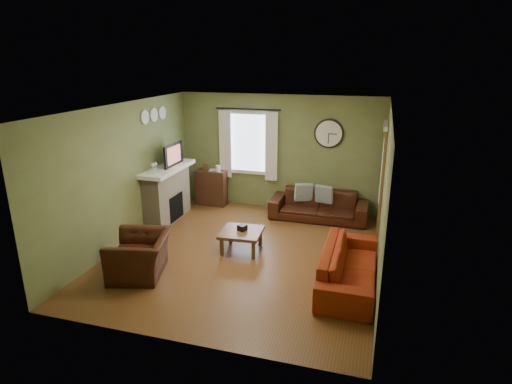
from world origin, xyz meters
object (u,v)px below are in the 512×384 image
(sofa_brown, at_px, (319,205))
(coffee_table, at_px, (242,241))
(bookshelf, at_px, (212,188))
(armchair, at_px, (140,255))
(sofa_red, at_px, (349,266))

(sofa_brown, xyz_separation_m, coffee_table, (-1.10, -2.00, -0.11))
(bookshelf, relative_size, armchair, 0.82)
(armchair, bearing_deg, coffee_table, 119.73)
(sofa_red, bearing_deg, coffee_table, 71.31)
(armchair, xyz_separation_m, coffee_table, (1.29, 1.30, -0.14))
(sofa_brown, relative_size, sofa_red, 1.01)
(coffee_table, bearing_deg, sofa_brown, 61.08)
(coffee_table, bearing_deg, bookshelf, 123.63)
(coffee_table, bearing_deg, armchair, -134.84)
(bookshelf, relative_size, sofa_brown, 0.40)
(bookshelf, relative_size, coffee_table, 1.17)
(coffee_table, bearing_deg, sofa_red, -18.69)
(sofa_brown, bearing_deg, bookshelf, 175.28)
(sofa_brown, height_order, armchair, armchair)
(bookshelf, xyz_separation_m, sofa_brown, (2.57, -0.21, -0.12))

